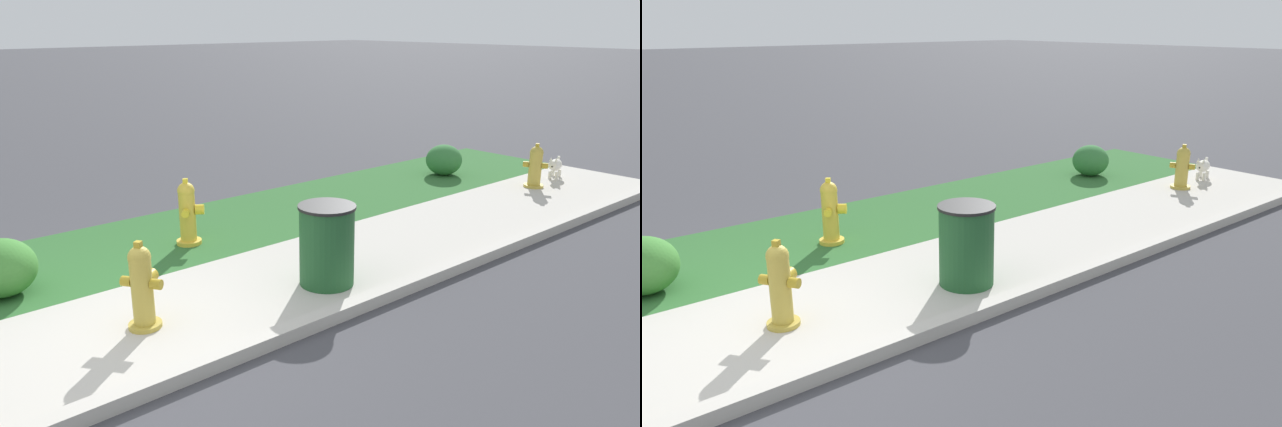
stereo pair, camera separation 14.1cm
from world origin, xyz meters
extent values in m
plane|color=#424247|center=(0.00, 0.00, 0.00)|extent=(120.00, 120.00, 0.00)
cube|color=#BCB7AD|center=(0.00, 0.00, 0.01)|extent=(18.00, 1.84, 0.01)
cube|color=#2D662D|center=(0.00, 1.97, 0.00)|extent=(18.00, 2.09, 0.01)
cube|color=#BCB7AD|center=(0.00, -1.00, 0.06)|extent=(18.00, 0.16, 0.12)
cylinder|color=gold|center=(7.19, 0.36, 0.03)|extent=(0.31, 0.31, 0.05)
cylinder|color=gold|center=(7.19, 0.36, 0.31)|extent=(0.20, 0.20, 0.51)
sphere|color=gold|center=(7.19, 0.36, 0.56)|extent=(0.21, 0.21, 0.21)
cube|color=#B29323|center=(7.19, 0.36, 0.68)|extent=(0.07, 0.07, 0.06)
cylinder|color=#B29323|center=(7.13, 0.49, 0.37)|extent=(0.12, 0.12, 0.09)
cylinder|color=#B29323|center=(7.25, 0.23, 0.37)|extent=(0.12, 0.12, 0.09)
cylinder|color=#B29323|center=(7.33, 0.42, 0.37)|extent=(0.14, 0.15, 0.12)
cylinder|color=gold|center=(1.69, 1.62, 0.03)|extent=(0.30, 0.30, 0.05)
cylinder|color=gold|center=(1.69, 1.62, 0.35)|extent=(0.19, 0.19, 0.61)
sphere|color=gold|center=(1.69, 1.62, 0.66)|extent=(0.20, 0.20, 0.20)
cube|color=yellow|center=(1.69, 1.62, 0.77)|extent=(0.08, 0.08, 0.06)
cylinder|color=yellow|center=(1.78, 1.73, 0.43)|extent=(0.13, 0.13, 0.09)
cylinder|color=yellow|center=(1.61, 1.50, 0.43)|extent=(0.13, 0.13, 0.09)
cylinder|color=yellow|center=(1.81, 1.53, 0.43)|extent=(0.15, 0.16, 0.12)
cylinder|color=gold|center=(0.33, -0.04, 0.03)|extent=(0.29, 0.29, 0.05)
cylinder|color=gold|center=(0.33, -0.04, 0.35)|extent=(0.19, 0.19, 0.61)
sphere|color=gold|center=(0.33, -0.04, 0.66)|extent=(0.20, 0.20, 0.20)
cube|color=#B29323|center=(0.33, -0.04, 0.77)|extent=(0.08, 0.08, 0.06)
cylinder|color=#B29323|center=(0.25, 0.07, 0.43)|extent=(0.13, 0.13, 0.09)
cylinder|color=#B29323|center=(0.42, -0.15, 0.43)|extent=(0.13, 0.13, 0.09)
cylinder|color=#B29323|center=(0.45, 0.05, 0.43)|extent=(0.15, 0.16, 0.12)
ellipsoid|color=silver|center=(8.02, 0.46, 0.23)|extent=(0.40, 0.30, 0.19)
sphere|color=silver|center=(7.80, 0.39, 0.27)|extent=(0.16, 0.16, 0.16)
sphere|color=black|center=(7.73, 0.37, 0.26)|extent=(0.03, 0.03, 0.03)
cone|color=silver|center=(7.81, 0.35, 0.37)|extent=(0.07, 0.07, 0.07)
cone|color=silver|center=(7.78, 0.43, 0.37)|extent=(0.07, 0.07, 0.07)
cylinder|color=silver|center=(7.92, 0.38, 0.07)|extent=(0.05, 0.05, 0.14)
cylinder|color=silver|center=(7.89, 0.48, 0.07)|extent=(0.05, 0.05, 0.14)
cylinder|color=silver|center=(8.15, 0.45, 0.07)|extent=(0.05, 0.05, 0.14)
cylinder|color=silver|center=(8.11, 0.55, 0.07)|extent=(0.05, 0.05, 0.14)
cylinder|color=silver|center=(8.21, 0.53, 0.29)|extent=(0.04, 0.04, 0.11)
cylinder|color=#1E5128|center=(2.16, -0.35, 0.40)|extent=(0.55, 0.55, 0.80)
cylinder|color=black|center=(2.16, -0.35, 0.82)|extent=(0.58, 0.58, 0.03)
ellipsoid|color=#3D7F33|center=(-0.40, 1.49, 0.28)|extent=(0.67, 0.67, 0.57)
ellipsoid|color=#337538|center=(6.79, 1.86, 0.26)|extent=(0.62, 0.62, 0.52)
camera|label=1|loc=(-1.70, -4.73, 2.56)|focal=35.00mm
camera|label=2|loc=(-1.59, -4.82, 2.56)|focal=35.00mm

